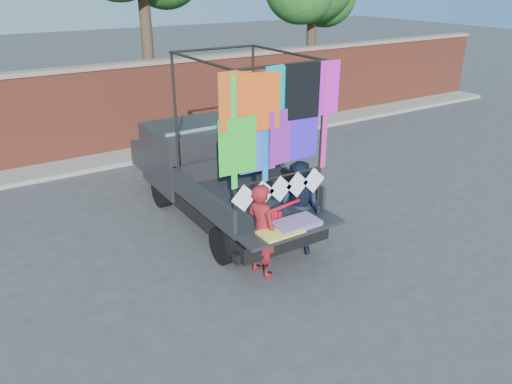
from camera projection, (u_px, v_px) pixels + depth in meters
ground at (263, 243)px, 9.91m from camera, size 90.00×90.00×0.00m
brick_wall at (135, 106)px, 14.81m from camera, size 30.00×0.45×2.61m
curb at (147, 153)px, 14.77m from camera, size 30.00×1.20×0.12m
pickup_truck at (207, 170)px, 11.06m from camera, size 2.29×5.74×3.62m
woman at (262, 230)px, 8.57m from camera, size 0.53×0.70×1.71m
man at (300, 209)px, 9.27m from camera, size 0.94×1.06×1.80m
streamer_bundle at (278, 217)px, 8.84m from camera, size 0.88×0.20×0.61m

